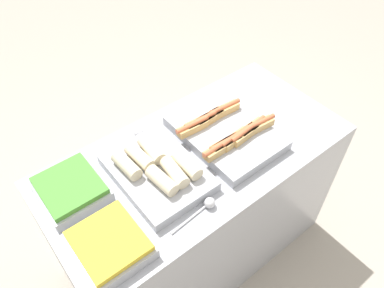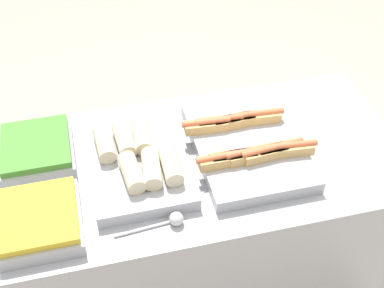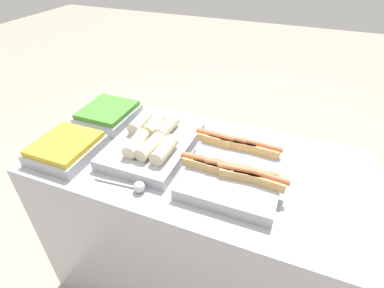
% 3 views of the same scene
% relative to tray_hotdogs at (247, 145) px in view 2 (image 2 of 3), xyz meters
% --- Properties ---
extents(counter, '(1.42, 0.70, 0.86)m').
position_rel_tray_hotdogs_xyz_m(counter, '(-0.16, 0.00, -0.47)').
color(counter, '#A8AAB2').
rests_on(counter, ground_plane).
extents(tray_hotdogs, '(0.42, 0.49, 0.10)m').
position_rel_tray_hotdogs_xyz_m(tray_hotdogs, '(0.00, 0.00, 0.00)').
color(tray_hotdogs, '#A8AAB2').
rests_on(tray_hotdogs, counter).
extents(tray_wraps, '(0.33, 0.44, 0.11)m').
position_rel_tray_hotdogs_xyz_m(tray_wraps, '(-0.38, 0.00, 0.00)').
color(tray_wraps, '#A8AAB2').
rests_on(tray_wraps, counter).
extents(tray_side_front, '(0.25, 0.27, 0.07)m').
position_rel_tray_hotdogs_xyz_m(tray_side_front, '(-0.71, -0.17, -0.00)').
color(tray_side_front, '#A8AAB2').
rests_on(tray_side_front, counter).
extents(tray_side_back, '(0.25, 0.27, 0.07)m').
position_rel_tray_hotdogs_xyz_m(tray_side_back, '(-0.71, 0.14, -0.00)').
color(tray_side_back, '#A8AAB2').
rests_on(tray_side_back, counter).
extents(serving_spoon_near, '(0.22, 0.04, 0.04)m').
position_rel_tray_hotdogs_xyz_m(serving_spoon_near, '(-0.32, -0.25, -0.02)').
color(serving_spoon_near, silver).
rests_on(serving_spoon_near, counter).
extents(serving_spoon_far, '(0.20, 0.04, 0.04)m').
position_rel_tray_hotdogs_xyz_m(serving_spoon_far, '(-0.33, 0.26, -0.02)').
color(serving_spoon_far, silver).
rests_on(serving_spoon_far, counter).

